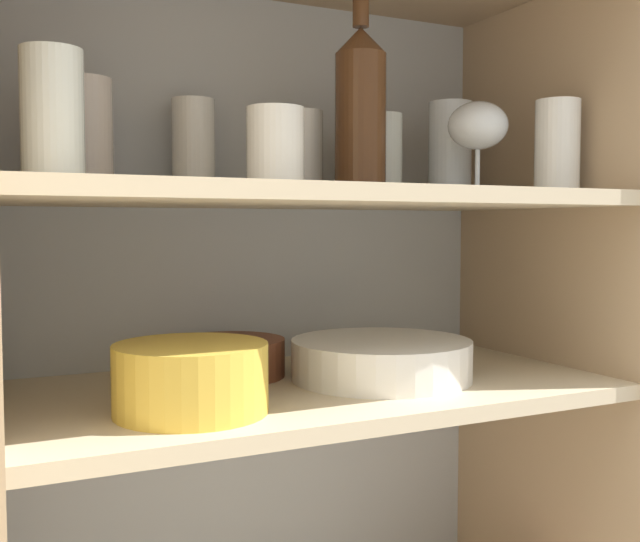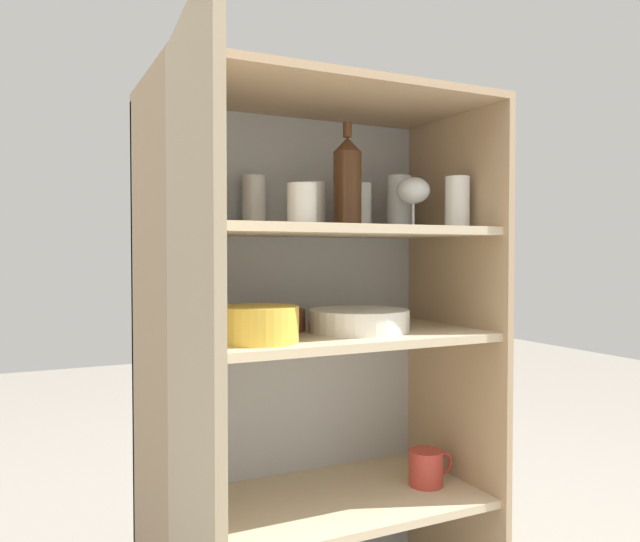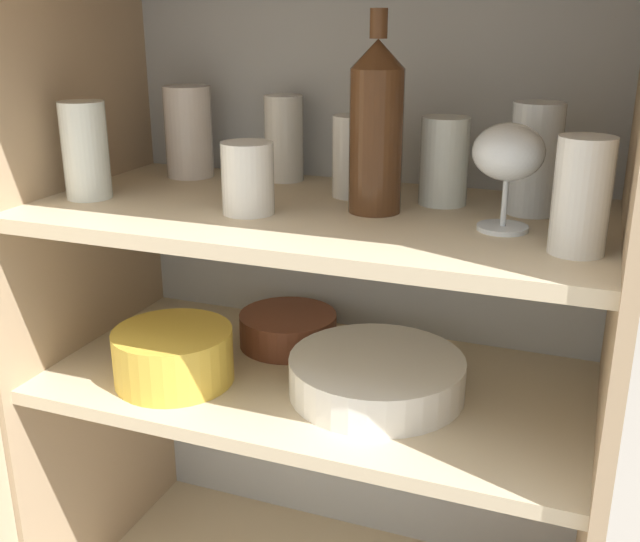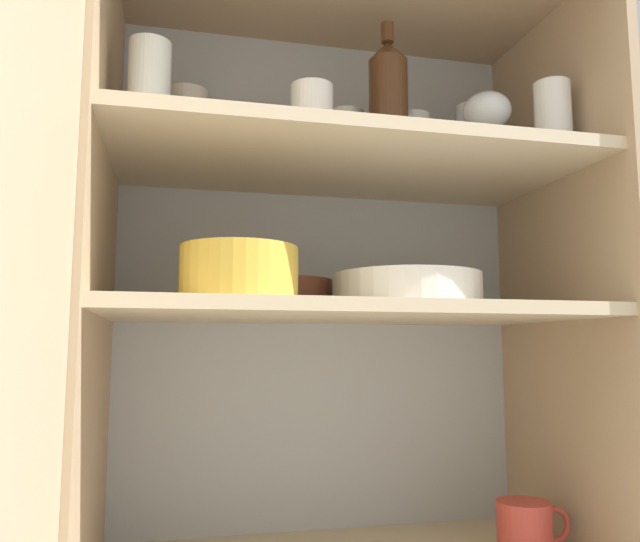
% 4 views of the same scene
% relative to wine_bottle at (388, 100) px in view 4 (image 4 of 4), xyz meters
% --- Properties ---
extents(cupboard_back_panel, '(0.81, 0.02, 1.25)m').
position_rel_wine_bottle_xyz_m(cupboard_back_panel, '(-0.08, 0.20, -0.44)').
color(cupboard_back_panel, '#B2B7BC').
rests_on(cupboard_back_panel, ground_plane).
extents(cupboard_side_left, '(0.02, 0.43, 1.25)m').
position_rel_wine_bottle_xyz_m(cupboard_side_left, '(-0.47, -0.01, -0.44)').
color(cupboard_side_left, tan).
rests_on(cupboard_side_left, ground_plane).
extents(cupboard_side_right, '(0.02, 0.43, 1.25)m').
position_rel_wine_bottle_xyz_m(cupboard_side_right, '(0.32, -0.01, -0.44)').
color(cupboard_side_right, tan).
rests_on(cupboard_side_right, ground_plane).
extents(shelf_board_middle, '(0.77, 0.40, 0.02)m').
position_rel_wine_bottle_xyz_m(shelf_board_middle, '(-0.08, -0.01, -0.38)').
color(shelf_board_middle, beige).
extents(shelf_board_upper, '(0.77, 0.40, 0.02)m').
position_rel_wine_bottle_xyz_m(shelf_board_upper, '(-0.08, -0.01, -0.12)').
color(shelf_board_upper, beige).
extents(tumbler_glass_0, '(0.07, 0.07, 0.12)m').
position_rel_wine_bottle_xyz_m(tumbler_glass_0, '(0.08, 0.07, -0.05)').
color(tumbler_glass_0, white).
rests_on(tumbler_glass_0, shelf_board_upper).
extents(tumbler_glass_1, '(0.06, 0.06, 0.12)m').
position_rel_wine_bottle_xyz_m(tumbler_glass_1, '(-0.05, 0.07, -0.05)').
color(tumbler_glass_1, white).
rests_on(tumbler_glass_1, shelf_board_upper).
extents(tumbler_glass_2, '(0.07, 0.07, 0.14)m').
position_rel_wine_bottle_xyz_m(tumbler_glass_2, '(0.20, 0.07, -0.04)').
color(tumbler_glass_2, white).
rests_on(tumbler_glass_2, shelf_board_upper).
extents(tumbler_glass_3, '(0.06, 0.06, 0.13)m').
position_rel_wine_bottle_xyz_m(tumbler_glass_3, '(0.26, -0.10, -0.05)').
color(tumbler_glass_3, white).
rests_on(tumbler_glass_3, shelf_board_upper).
extents(tumbler_glass_4, '(0.08, 0.08, 0.14)m').
position_rel_wine_bottle_xyz_m(tumbler_glass_4, '(-0.35, 0.11, -0.04)').
color(tumbler_glass_4, silver).
rests_on(tumbler_glass_4, shelf_board_upper).
extents(tumbler_glass_5, '(0.07, 0.07, 0.09)m').
position_rel_wine_bottle_xyz_m(tumbler_glass_5, '(-0.15, -0.07, -0.07)').
color(tumbler_glass_5, white).
rests_on(tumbler_glass_5, shelf_board_upper).
extents(tumbler_glass_6, '(0.06, 0.06, 0.13)m').
position_rel_wine_bottle_xyz_m(tumbler_glass_6, '(-0.19, 0.14, -0.05)').
color(tumbler_glass_6, white).
rests_on(tumbler_glass_6, shelf_board_upper).
extents(tumbler_glass_7, '(0.06, 0.06, 0.14)m').
position_rel_wine_bottle_xyz_m(tumbler_glass_7, '(-0.40, -0.07, -0.04)').
color(tumbler_glass_7, white).
rests_on(tumbler_glass_7, shelf_board_upper).
extents(wine_glass_0, '(0.08, 0.08, 0.13)m').
position_rel_wine_bottle_xyz_m(wine_glass_0, '(0.17, -0.03, -0.02)').
color(wine_glass_0, white).
rests_on(wine_glass_0, shelf_board_upper).
extents(wine_bottle, '(0.07, 0.07, 0.26)m').
position_rel_wine_bottle_xyz_m(wine_bottle, '(0.00, 0.00, 0.00)').
color(wine_bottle, '#4C2D19').
rests_on(wine_bottle, shelf_board_upper).
extents(plate_stack_white, '(0.25, 0.25, 0.05)m').
position_rel_wine_bottle_xyz_m(plate_stack_white, '(0.02, -0.03, -0.34)').
color(plate_stack_white, white).
rests_on(plate_stack_white, shelf_board_middle).
extents(mixing_bowl_large, '(0.17, 0.17, 0.08)m').
position_rel_wine_bottle_xyz_m(mixing_bowl_large, '(-0.27, -0.10, -0.32)').
color(mixing_bowl_large, gold).
rests_on(mixing_bowl_large, shelf_board_middle).
extents(serving_bowl_small, '(0.16, 0.16, 0.05)m').
position_rel_wine_bottle_xyz_m(serving_bowl_small, '(-0.16, 0.08, -0.34)').
color(serving_bowl_small, brown).
rests_on(serving_bowl_small, shelf_board_middle).
extents(coffee_mug_primary, '(0.13, 0.09, 0.09)m').
position_rel_wine_bottle_xyz_m(coffee_mug_primary, '(0.21, -0.05, -0.73)').
color(coffee_mug_primary, '#BC3D33').
rests_on(coffee_mug_primary, shelf_board_lower).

